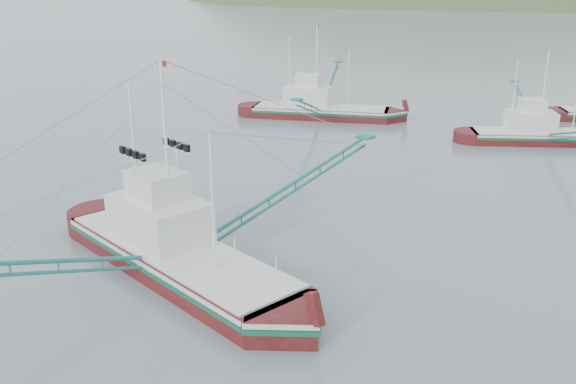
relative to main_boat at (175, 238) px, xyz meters
The scene contains 5 objects.
ground 2.98m from the main_boat, 12.42° to the left, with size 1200.00×1200.00×0.00m, color slate.
main_boat is the anchor object (origin of this frame).
bg_boat_far 40.30m from the main_boat, 82.62° to the left, with size 17.32×20.98×9.51m.
bg_boat_left 39.62m from the main_boat, 116.17° to the left, with size 16.51×24.95×10.81m.
headland_left 401.94m from the main_boat, 116.25° to the left, with size 448.00×308.00×210.00m, color #3D522A.
Camera 1 is at (21.99, -20.38, 14.81)m, focal length 40.00 mm.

